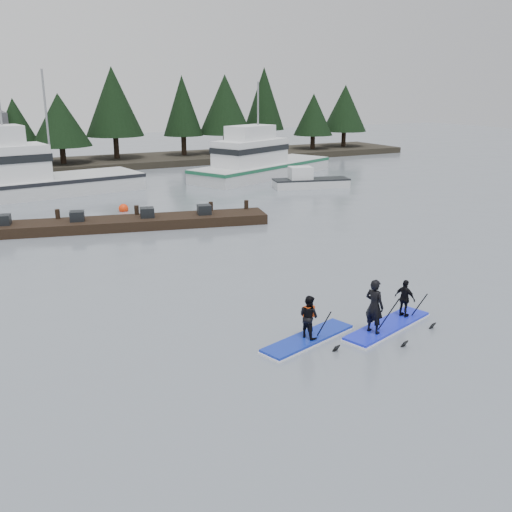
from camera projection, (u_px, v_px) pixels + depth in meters
name	position (u px, v px, depth m)	size (l,w,h in m)	color
ground	(355.00, 347.00, 16.01)	(160.00, 160.00, 0.00)	slate
far_shore	(72.00, 165.00, 51.63)	(70.00, 8.00, 0.60)	#2D281E
treeline	(73.00, 168.00, 51.71)	(60.00, 4.00, 8.00)	black
fishing_boat_large	(14.00, 187.00, 37.72)	(16.27, 6.63, 9.13)	silver
fishing_boat_medium	(260.00, 169.00, 46.50)	(14.29, 9.28, 8.34)	silver
skiff	(311.00, 183.00, 41.51)	(5.47, 1.64, 0.64)	silver
floating_dock	(118.00, 224.00, 29.44)	(15.47, 2.06, 0.52)	black
buoy_c	(286.00, 185.00, 42.60)	(0.62, 0.62, 0.62)	#FE360C
buoy_b	(124.00, 211.00, 33.61)	(0.57, 0.57, 0.57)	#FE360C
paddleboard_solo	(308.00, 326.00, 16.29)	(3.29, 1.65, 1.84)	#122AA9
paddleboard_duo	(387.00, 311.00, 17.07)	(3.57, 1.82, 2.23)	#1725DB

